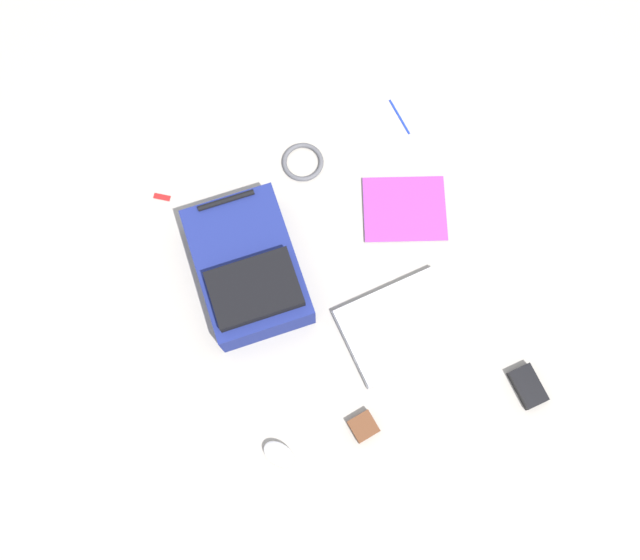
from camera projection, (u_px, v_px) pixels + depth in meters
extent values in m
plane|color=gray|center=(332.00, 285.00, 2.06)|extent=(3.53, 3.53, 0.00)
cube|color=navy|center=(248.00, 268.00, 2.00)|extent=(0.32, 0.44, 0.14)
cube|color=black|center=(254.00, 289.00, 1.89)|extent=(0.26, 0.19, 0.04)
cylinder|color=black|center=(226.00, 200.00, 1.98)|extent=(0.17, 0.03, 0.02)
cube|color=#929296|center=(401.00, 327.00, 2.02)|extent=(0.38, 0.31, 0.02)
cube|color=#B7B7BC|center=(402.00, 326.00, 2.00)|extent=(0.38, 0.31, 0.01)
cube|color=silver|center=(404.00, 209.00, 2.12)|extent=(0.30, 0.27, 0.01)
cube|color=purple|center=(405.00, 209.00, 2.12)|extent=(0.31, 0.27, 0.00)
ellipsoid|color=silver|center=(279.00, 454.00, 1.91)|extent=(0.11, 0.11, 0.04)
torus|color=#4C4C51|center=(303.00, 162.00, 2.16)|extent=(0.14, 0.14, 0.02)
cube|color=black|center=(528.00, 386.00, 1.96)|extent=(0.09, 0.13, 0.03)
cylinder|color=#1933B2|center=(400.00, 116.00, 2.21)|extent=(0.03, 0.14, 0.01)
cube|color=#59331E|center=(363.00, 426.00, 1.93)|extent=(0.09, 0.09, 0.03)
cube|color=#B21919|center=(162.00, 197.00, 2.13)|extent=(0.06, 0.04, 0.01)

